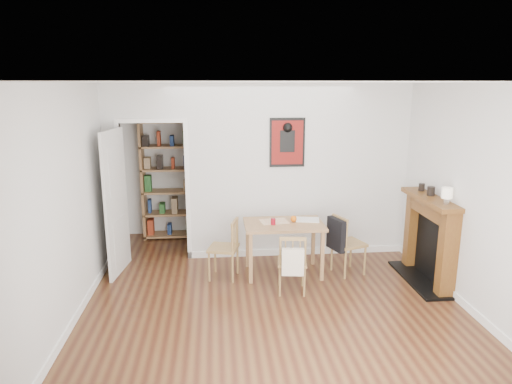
{
  "coord_description": "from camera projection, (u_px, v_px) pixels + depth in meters",
  "views": [
    {
      "loc": [
        -0.66,
        -5.25,
        2.58
      ],
      "look_at": [
        -0.13,
        0.6,
        1.19
      ],
      "focal_mm": 32.0,
      "sensor_mm": 36.0,
      "label": 1
    }
  ],
  "objects": [
    {
      "name": "chair_left",
      "position": [
        223.0,
        249.0,
        6.16
      ],
      "size": [
        0.51,
        0.51,
        0.83
      ],
      "color": "olive",
      "rests_on": "ground"
    },
    {
      "name": "mantel_lamp",
      "position": [
        447.0,
        194.0,
        5.52
      ],
      "size": [
        0.13,
        0.13,
        0.21
      ],
      "color": "silver",
      "rests_on": "fireplace"
    },
    {
      "name": "fireplace",
      "position": [
        430.0,
        237.0,
        6.03
      ],
      "size": [
        0.45,
        1.25,
        1.16
      ],
      "color": "brown",
      "rests_on": "ground"
    },
    {
      "name": "ground",
      "position": [
        270.0,
        295.0,
        5.74
      ],
      "size": [
        5.2,
        5.2,
        0.0
      ],
      "primitive_type": "plane",
      "color": "#57361C",
      "rests_on": "ground"
    },
    {
      "name": "orange_fruit",
      "position": [
        294.0,
        219.0,
        6.27
      ],
      "size": [
        0.09,
        0.09,
        0.09
      ],
      "primitive_type": "sphere",
      "color": "#D7610B",
      "rests_on": "dining_table"
    },
    {
      "name": "bookshelf",
      "position": [
        168.0,
        180.0,
        7.69
      ],
      "size": [
        0.85,
        0.34,
        2.02
      ],
      "color": "#A9764F",
      "rests_on": "ground"
    },
    {
      "name": "chair_front",
      "position": [
        292.0,
        262.0,
        5.74
      ],
      "size": [
        0.44,
        0.48,
        0.78
      ],
      "color": "olive",
      "rests_on": "ground"
    },
    {
      "name": "ceramic_jar_a",
      "position": [
        431.0,
        191.0,
        5.96
      ],
      "size": [
        0.1,
        0.1,
        0.12
      ],
      "primitive_type": "cylinder",
      "color": "black",
      "rests_on": "fireplace"
    },
    {
      "name": "notebook",
      "position": [
        308.0,
        220.0,
        6.35
      ],
      "size": [
        0.36,
        0.29,
        0.02
      ],
      "primitive_type": "cube",
      "rotation": [
        0.0,
        0.0,
        -0.2
      ],
      "color": "silver",
      "rests_on": "dining_table"
    },
    {
      "name": "dining_table",
      "position": [
        284.0,
        229.0,
        6.25
      ],
      "size": [
        1.08,
        0.69,
        0.73
      ],
      "color": "#A9764F",
      "rests_on": "ground"
    },
    {
      "name": "room_shell",
      "position": [
        267.0,
        173.0,
        6.75
      ],
      "size": [
        5.2,
        5.2,
        5.2
      ],
      "color": "silver",
      "rests_on": "ground"
    },
    {
      "name": "placemat",
      "position": [
        274.0,
        221.0,
        6.29
      ],
      "size": [
        0.41,
        0.33,
        0.0
      ],
      "primitive_type": "cube",
      "rotation": [
        0.0,
        0.0,
        0.15
      ],
      "color": "beige",
      "rests_on": "dining_table"
    },
    {
      "name": "red_glass",
      "position": [
        273.0,
        221.0,
        6.15
      ],
      "size": [
        0.07,
        0.07,
        0.09
      ],
      "primitive_type": "cylinder",
      "color": "maroon",
      "rests_on": "dining_table"
    },
    {
      "name": "ceramic_jar_b",
      "position": [
        422.0,
        187.0,
        6.22
      ],
      "size": [
        0.08,
        0.08,
        0.1
      ],
      "primitive_type": "cylinder",
      "color": "black",
      "rests_on": "fireplace"
    },
    {
      "name": "chair_right",
      "position": [
        348.0,
        243.0,
        6.31
      ],
      "size": [
        0.58,
        0.54,
        0.84
      ],
      "color": "olive",
      "rests_on": "ground"
    }
  ]
}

